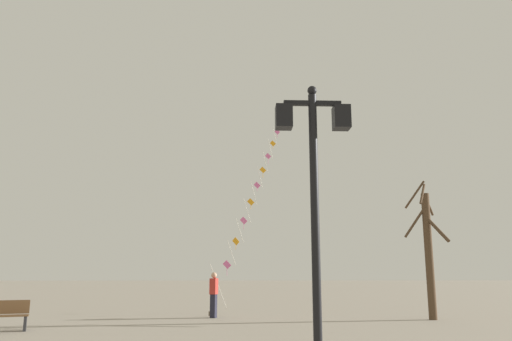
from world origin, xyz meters
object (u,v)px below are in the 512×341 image
twin_lantern_lamp_post (314,172)px  kite_train (254,195)px  kite_flyer (214,294)px  bare_tree (429,250)px

twin_lantern_lamp_post → kite_train: kite_train is taller
kite_flyer → twin_lantern_lamp_post: bearing=-154.7°
twin_lantern_lamp_post → kite_train: 18.71m
twin_lantern_lamp_post → kite_flyer: (-2.16, 11.83, -2.46)m
kite_train → bare_tree: 10.61m
twin_lantern_lamp_post → bare_tree: size_ratio=0.93×
twin_lantern_lamp_post → kite_flyer: size_ratio=2.84×
bare_tree → twin_lantern_lamp_post: bearing=-119.1°
kite_train → bare_tree: size_ratio=2.17×
kite_flyer → bare_tree: 8.35m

